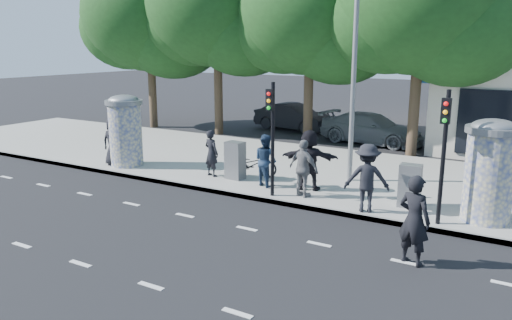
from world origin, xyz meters
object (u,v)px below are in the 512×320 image
Objects in this scene: ped_f at (309,160)px; ad_column_right at (490,169)px; bicycle at (251,165)px; ped_d at (367,178)px; cabinet_right at (410,186)px; street_lamp at (355,38)px; ad_column_left at (125,129)px; car_mid at (293,117)px; cabinet_left at (235,160)px; man_road at (414,220)px; ped_b at (211,153)px; traffic_pole_far at (444,144)px; ped_c at (266,160)px; ped_a at (114,142)px; car_right at (371,128)px; traffic_pole_near at (272,128)px; ped_e at (303,169)px.

ad_column_right is at bearing 161.64° from ped_f.
ped_d is at bearing -135.98° from bicycle.
ped_f is 1.57× the size of cabinet_right.
street_lamp reaches higher than ped_f.
ad_column_left is 1.39× the size of ped_f.
ad_column_right reaches higher than cabinet_right.
ped_d is 0.43× the size of car_mid.
cabinet_left is at bearing 176.51° from cabinet_right.
ped_d is at bearing -35.39° from man_road.
man_road is (3.33, -5.21, -3.81)m from street_lamp.
ped_b is 1.33× the size of cabinet_right.
traffic_pole_far is at bearing -131.96° from car_mid.
traffic_pole_far is 2.02× the size of ped_c.
ped_a is (-12.78, -0.45, -0.48)m from ad_column_right.
street_lamp is at bearing 156.27° from ad_column_right.
car_mid is (1.50, 11.11, -0.81)m from ad_column_left.
bicycle is 8.84m from car_right.
ped_d is at bearing 1.24° from traffic_pole_near.
ad_column_right is 5.15m from ped_f.
man_road reaches higher than bicycle.
traffic_pole_near is at bearing 149.86° from ped_c.
traffic_pole_far is at bearing -39.88° from street_lamp.
street_lamp is 4.41× the size of ped_a.
car_mid is at bearing 129.94° from traffic_pole_far.
car_right is (-3.11, 10.19, -0.37)m from ped_d.
ped_f is (3.59, 0.18, 0.15)m from ped_b.
ad_column_left is 4.67m from cabinet_left.
ped_c is (-2.11, -1.93, -3.80)m from street_lamp.
ad_column_left is 11.51m from car_right.
car_mid is at bearing -9.29° from bicycle.
ad_column_left reaches higher than ped_c.
ped_d is (2.90, 0.06, -1.14)m from traffic_pole_near.
man_road is 7.59m from cabinet_left.
ad_column_left is 0.33× the size of street_lamp.
ped_a is at bearing -179.66° from cabinet_right.
bicycle is at bearing -156.42° from street_lamp.
street_lamp is at bearing -89.46° from ped_e.
street_lamp reaches higher than cabinet_left.
traffic_pole_near reaches higher than ad_column_left.
traffic_pole_near is (-5.80, -0.91, 0.69)m from ad_column_right.
traffic_pole_near is at bearing -17.17° from ped_d.
man_road reaches higher than cabinet_left.
ped_d reaches higher than car_right.
ped_b is 1.27× the size of cabinet_left.
ped_b is 3.59m from ped_f.
ad_column_right reaches higher than cabinet_left.
ped_f is at bearing -164.39° from ped_b.
street_lamp reaches higher than car_right.
traffic_pole_far is 2.67× the size of cabinet_left.
cabinet_right is (0.92, 0.99, -0.33)m from ped_d.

